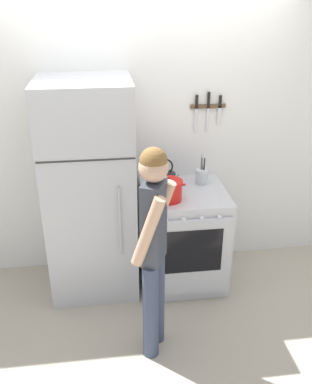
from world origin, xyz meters
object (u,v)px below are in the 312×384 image
person (154,244)px  dutch_oven_pot (168,190)px  tea_kettle (165,177)px  refrigerator (90,192)px  stove_range (184,236)px  utensil_jar (202,176)px

person → dutch_oven_pot: bearing=7.4°
tea_kettle → person: bearing=-102.7°
dutch_oven_pot → tea_kettle: size_ratio=1.11×
refrigerator → stove_range: 0.92m
stove_range → utensil_jar: size_ratio=3.24×
dutch_oven_pot → person: size_ratio=0.18×
dutch_oven_pot → tea_kettle: bearing=87.4°
stove_range → dutch_oven_pot: size_ratio=3.18×
stove_range → tea_kettle: tea_kettle is taller
dutch_oven_pot → utensil_jar: size_ratio=1.02×
stove_range → tea_kettle: 0.56m
refrigerator → person: 0.94m
stove_range → person: 0.99m
refrigerator → stove_range: refrigerator is taller
stove_range → dutch_oven_pot: bearing=-145.5°
refrigerator → tea_kettle: refrigerator is taller
utensil_jar → dutch_oven_pot: bearing=-140.4°
refrigerator → person: size_ratio=1.16×
dutch_oven_pot → person: person is taller
refrigerator → stove_range: (0.79, -0.04, -0.47)m
stove_range → utensil_jar: bearing=43.6°
refrigerator → dutch_oven_pot: size_ratio=6.62×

